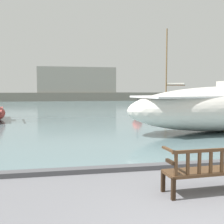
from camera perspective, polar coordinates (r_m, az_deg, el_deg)
name	(u,v)px	position (r m, az deg, el deg)	size (l,w,h in m)	color
harbor_water	(71,102)	(46.99, -8.34, 1.96)	(100.00, 80.00, 0.08)	slate
quay_edge_kerb	(147,167)	(7.36, 7.03, -11.01)	(40.00, 0.30, 0.12)	#4C4C50
park_bench	(205,169)	(5.89, 18.37, -11.02)	(1.63, 0.60, 0.92)	black
sailboat_nearest_port	(167,102)	(30.78, 11.17, 1.99)	(5.94, 1.48, 8.44)	maroon
channel_buoy	(137,114)	(19.12, 5.20, -0.36)	(0.69, 0.69, 1.39)	red
far_breakwater	(73,90)	(52.20, -7.97, 4.51)	(45.66, 2.40, 6.26)	slate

